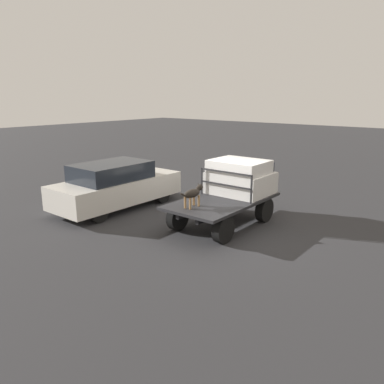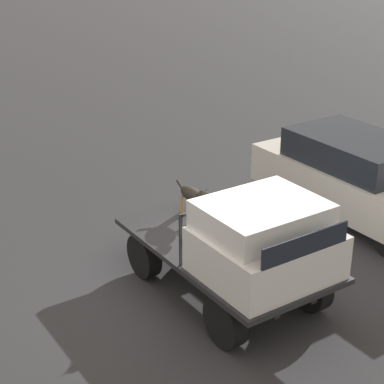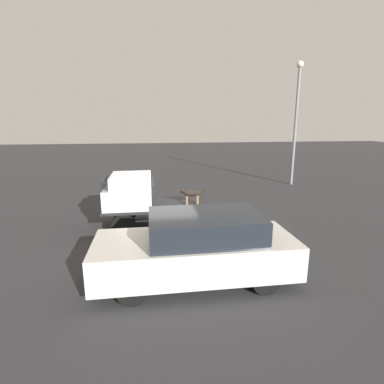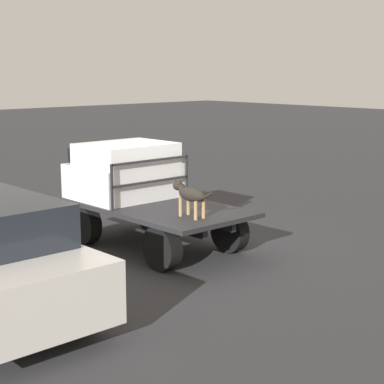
# 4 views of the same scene
# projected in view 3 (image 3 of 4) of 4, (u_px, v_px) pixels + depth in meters

# --- Properties ---
(ground_plane) EXTENTS (80.00, 80.00, 0.00)m
(ground_plane) POSITION_uv_depth(u_px,v_px,m) (158.00, 226.00, 10.46)
(ground_plane) COLOR #2D2D30
(flatbed_truck) EXTENTS (3.55, 1.88, 0.80)m
(flatbed_truck) POSITION_uv_depth(u_px,v_px,m) (158.00, 210.00, 10.32)
(flatbed_truck) COLOR black
(flatbed_truck) RESTS_ON ground
(truck_cab) EXTENTS (1.54, 1.76, 1.04)m
(truck_cab) POSITION_uv_depth(u_px,v_px,m) (129.00, 191.00, 10.03)
(truck_cab) COLOR silver
(truck_cab) RESTS_ON flatbed_truck
(truck_headboard) EXTENTS (0.04, 1.76, 0.81)m
(truck_headboard) POSITION_uv_depth(u_px,v_px,m) (153.00, 189.00, 10.13)
(truck_headboard) COLOR #232326
(truck_headboard) RESTS_ON flatbed_truck
(dog) EXTENTS (0.94, 0.23, 0.61)m
(dog) POSITION_uv_depth(u_px,v_px,m) (190.00, 193.00, 10.15)
(dog) COLOR #9E7547
(dog) RESTS_ON flatbed_truck
(parked_sedan) EXTENTS (4.48, 1.79, 1.57)m
(parked_sedan) POSITION_uv_depth(u_px,v_px,m) (198.00, 248.00, 6.73)
(parked_sedan) COLOR black
(parked_sedan) RESTS_ON ground
(light_pole_near) EXTENTS (0.38, 0.38, 6.66)m
(light_pole_near) POSITION_uv_depth(u_px,v_px,m) (296.00, 112.00, 16.36)
(light_pole_near) COLOR gray
(light_pole_near) RESTS_ON ground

